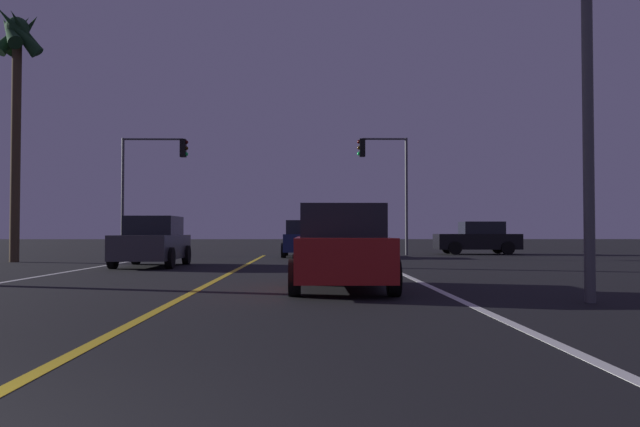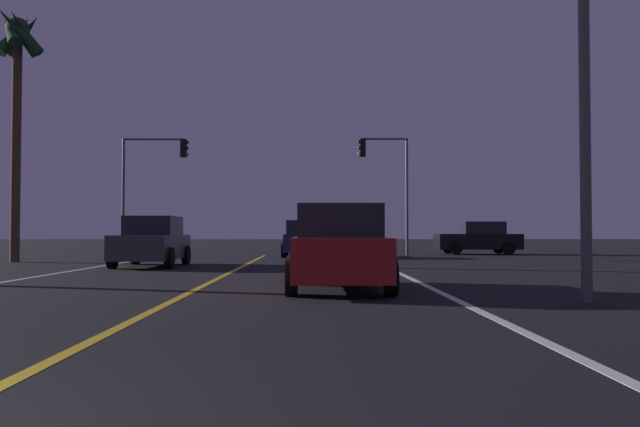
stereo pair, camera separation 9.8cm
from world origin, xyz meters
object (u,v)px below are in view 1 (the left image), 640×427
(car_oncoming, at_px, (153,242))
(car_ahead_far, at_px, (304,239))
(car_crossing_side, at_px, (478,238))
(traffic_light_near_right, at_px, (384,169))
(car_lead_same_lane, at_px, (341,249))
(palm_tree_left_mid, at_px, (17,58))
(traffic_light_near_left, at_px, (153,168))

(car_oncoming, bearing_deg, car_ahead_far, 148.78)
(car_crossing_side, bearing_deg, traffic_light_near_right, 13.42)
(traffic_light_near_right, bearing_deg, car_ahead_far, 27.57)
(car_lead_same_lane, height_order, car_oncoming, same)
(car_oncoming, relative_size, palm_tree_left_mid, 0.43)
(car_oncoming, relative_size, traffic_light_near_left, 0.73)
(car_ahead_far, xyz_separation_m, palm_tree_left_mid, (-11.14, -5.13, 7.11))
(car_lead_same_lane, height_order, palm_tree_left_mid, palm_tree_left_mid)
(car_lead_same_lane, bearing_deg, car_ahead_far, 3.02)
(traffic_light_near_left, relative_size, palm_tree_left_mid, 0.59)
(traffic_light_near_right, distance_m, traffic_light_near_left, 11.63)
(car_crossing_side, relative_size, traffic_light_near_right, 0.73)
(car_crossing_side, bearing_deg, car_ahead_far, 20.02)
(car_oncoming, distance_m, traffic_light_near_right, 14.27)
(car_crossing_side, bearing_deg, car_oncoming, 39.46)
(car_crossing_side, distance_m, traffic_light_near_left, 17.10)
(traffic_light_near_right, bearing_deg, car_lead_same_lane, 80.79)
(car_lead_same_lane, distance_m, car_oncoming, 10.67)
(traffic_light_near_left, xyz_separation_m, palm_tree_left_mid, (-3.55, -7.23, 3.58))
(car_oncoming, distance_m, palm_tree_left_mid, 9.90)
(car_lead_same_lane, height_order, car_crossing_side, same)
(traffic_light_near_right, bearing_deg, car_crossing_side, -166.58)
(car_lead_same_lane, distance_m, traffic_light_near_right, 19.85)
(traffic_light_near_left, bearing_deg, car_oncoming, -76.28)
(car_lead_same_lane, distance_m, car_crossing_side, 22.07)
(palm_tree_left_mid, bearing_deg, traffic_light_near_left, 63.87)
(car_ahead_far, xyz_separation_m, car_lead_same_lane, (0.91, -17.18, 0.00))
(traffic_light_near_right, bearing_deg, car_oncoming, 48.96)
(car_crossing_side, height_order, traffic_light_near_right, traffic_light_near_right)
(car_ahead_far, relative_size, car_oncoming, 1.00)
(car_ahead_far, xyz_separation_m, traffic_light_near_right, (4.03, 2.11, 3.51))
(car_lead_same_lane, relative_size, traffic_light_near_right, 0.73)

